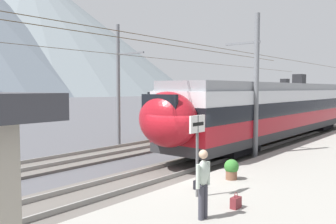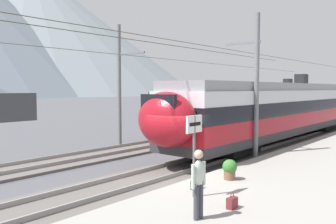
{
  "view_description": "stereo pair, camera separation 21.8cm",
  "coord_description": "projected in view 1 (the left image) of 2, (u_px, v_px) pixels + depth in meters",
  "views": [
    {
      "loc": [
        -10.34,
        -8.05,
        3.52
      ],
      "look_at": [
        2.81,
        2.87,
        2.37
      ],
      "focal_mm": 37.49,
      "sensor_mm": 36.0,
      "label": 1
    },
    {
      "loc": [
        -10.2,
        -8.22,
        3.52
      ],
      "look_at": [
        2.81,
        2.87,
        2.37
      ],
      "focal_mm": 37.49,
      "sensor_mm": 36.0,
      "label": 2
    }
  ],
  "objects": [
    {
      "name": "ground_plane",
      "position": [
        179.0,
        181.0,
        13.31
      ],
      "size": [
        400.0,
        400.0,
        0.0
      ],
      "primitive_type": "plane",
      "color": "#4C4C51"
    },
    {
      "name": "platform_slab",
      "position": [
        317.0,
        204.0,
        10.08
      ],
      "size": [
        120.0,
        8.15,
        0.37
      ],
      "primitive_type": "cube",
      "color": "gray",
      "rests_on": "ground"
    },
    {
      "name": "track_near",
      "position": [
        160.0,
        176.0,
        13.89
      ],
      "size": [
        120.0,
        3.0,
        0.28
      ],
      "color": "#5B5651",
      "rests_on": "ground"
    },
    {
      "name": "track_far",
      "position": [
        79.0,
        158.0,
        17.29
      ],
      "size": [
        120.0,
        3.0,
        0.28
      ],
      "color": "#5B5651",
      "rests_on": "ground"
    },
    {
      "name": "train_near_platform",
      "position": [
        277.0,
        109.0,
        22.55
      ],
      "size": [
        23.59,
        2.97,
        4.27
      ],
      "color": "#2D2D30",
      "rests_on": "track_near"
    },
    {
      "name": "train_far_track",
      "position": [
        264.0,
        102.0,
        33.45
      ],
      "size": [
        31.14,
        2.92,
        4.27
      ],
      "color": "#2D2D30",
      "rests_on": "track_far"
    },
    {
      "name": "catenary_mast_mid",
      "position": [
        254.0,
        84.0,
        16.74
      ],
      "size": [
        47.47,
        1.83,
        7.06
      ],
      "color": "slate",
      "rests_on": "ground"
    },
    {
      "name": "catenary_mast_far_side",
      "position": [
        120.0,
        82.0,
        21.67
      ],
      "size": [
        47.47,
        2.35,
        7.45
      ],
      "color": "slate",
      "rests_on": "ground"
    },
    {
      "name": "platform_sign",
      "position": [
        197.0,
        137.0,
        10.09
      ],
      "size": [
        0.7,
        0.08,
        2.38
      ],
      "color": "#59595B",
      "rests_on": "platform_slab"
    },
    {
      "name": "passenger_walking",
      "position": [
        203.0,
        180.0,
        8.42
      ],
      "size": [
        0.53,
        0.22,
        1.69
      ],
      "color": "#383842",
      "rests_on": "platform_slab"
    },
    {
      "name": "handbag_beside_passenger",
      "position": [
        236.0,
        202.0,
        9.22
      ],
      "size": [
        0.32,
        0.18,
        0.43
      ],
      "color": "maroon",
      "rests_on": "platform_slab"
    },
    {
      "name": "handbag_near_sign",
      "position": [
        198.0,
        184.0,
        11.0
      ],
      "size": [
        0.32,
        0.18,
        0.41
      ],
      "color": "black",
      "rests_on": "platform_slab"
    },
    {
      "name": "potted_plant_platform_edge",
      "position": [
        231.0,
        168.0,
        12.14
      ],
      "size": [
        0.51,
        0.51,
        0.71
      ],
      "color": "brown",
      "rests_on": "platform_slab"
    },
    {
      "name": "mountain_right_ridge",
      "position": [
        27.0,
        30.0,
        230.08
      ],
      "size": [
        215.82,
        215.82,
        84.03
      ],
      "primitive_type": "cone",
      "color": "slate",
      "rests_on": "ground"
    }
  ]
}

